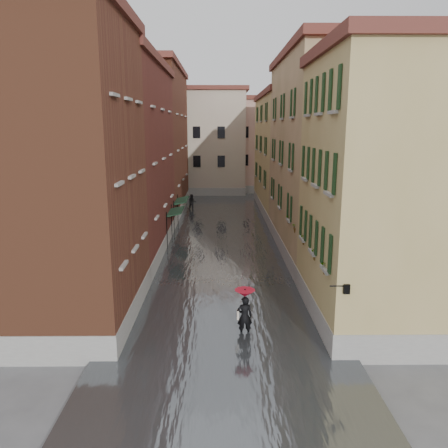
{
  "coord_description": "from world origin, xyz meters",
  "views": [
    {
      "loc": [
        -0.17,
        -20.69,
        8.66
      ],
      "look_at": [
        0.07,
        4.67,
        3.0
      ],
      "focal_mm": 35.0,
      "sensor_mm": 36.0,
      "label": 1
    }
  ],
  "objects": [
    {
      "name": "pedestrian_far",
      "position": [
        -3.1,
        24.58,
        0.88
      ],
      "size": [
        0.96,
        0.82,
        1.75
      ],
      "primitive_type": "imported",
      "rotation": [
        0.0,
        0.0,
        0.2
      ],
      "color": "black",
      "rests_on": "ground"
    },
    {
      "name": "building_left_mid",
      "position": [
        -7.0,
        9.0,
        6.25
      ],
      "size": [
        6.0,
        14.0,
        12.5
      ],
      "primitive_type": "cube",
      "color": "#59231C",
      "rests_on": "ground"
    },
    {
      "name": "awning_near",
      "position": [
        -3.48,
        11.09,
        2.47
      ],
      "size": [
        1.09,
        3.16,
        2.8
      ],
      "color": "black",
      "rests_on": "ground"
    },
    {
      "name": "window_planters",
      "position": [
        4.12,
        0.39,
        3.51
      ],
      "size": [
        0.59,
        10.19,
        0.84
      ],
      "color": "brown",
      "rests_on": "ground"
    },
    {
      "name": "wall_lantern",
      "position": [
        4.33,
        -6.0,
        3.01
      ],
      "size": [
        0.71,
        0.22,
        0.35
      ],
      "color": "black",
      "rests_on": "ground"
    },
    {
      "name": "building_left_far",
      "position": [
        -7.0,
        24.0,
        7.0
      ],
      "size": [
        6.0,
        16.0,
        14.0
      ],
      "primitive_type": "cube",
      "color": "brown",
      "rests_on": "ground"
    },
    {
      "name": "building_right_mid",
      "position": [
        7.0,
        9.0,
        6.5
      ],
      "size": [
        6.0,
        14.0,
        13.0
      ],
      "primitive_type": "cube",
      "color": "tan",
      "rests_on": "ground"
    },
    {
      "name": "building_right_near",
      "position": [
        7.0,
        -2.0,
        5.75
      ],
      "size": [
        6.0,
        8.0,
        11.5
      ],
      "primitive_type": "cube",
      "color": "#A39254",
      "rests_on": "ground"
    },
    {
      "name": "building_left_near",
      "position": [
        -7.0,
        -2.0,
        6.5
      ],
      "size": [
        6.0,
        8.0,
        13.0
      ],
      "primitive_type": "cube",
      "color": "brown",
      "rests_on": "ground"
    },
    {
      "name": "floodwater",
      "position": [
        0.0,
        13.0,
        0.1
      ],
      "size": [
        10.0,
        60.0,
        0.2
      ],
      "primitive_type": "cube",
      "color": "#4A4E52",
      "rests_on": "ground"
    },
    {
      "name": "building_end_cream",
      "position": [
        -3.0,
        38.0,
        6.5
      ],
      "size": [
        12.0,
        9.0,
        13.0
      ],
      "primitive_type": "cube",
      "color": "#B4AB8F",
      "rests_on": "ground"
    },
    {
      "name": "building_right_far",
      "position": [
        7.0,
        24.0,
        5.75
      ],
      "size": [
        6.0,
        16.0,
        11.5
      ],
      "primitive_type": "cube",
      "color": "#A39254",
      "rests_on": "ground"
    },
    {
      "name": "pedestrian_main",
      "position": [
        0.85,
        -3.67,
        1.2
      ],
      "size": [
        0.88,
        0.88,
        2.06
      ],
      "color": "black",
      "rests_on": "ground"
    },
    {
      "name": "building_end_pink",
      "position": [
        6.0,
        40.0,
        6.0
      ],
      "size": [
        10.0,
        9.0,
        12.0
      ],
      "primitive_type": "cube",
      "color": "tan",
      "rests_on": "ground"
    },
    {
      "name": "ground",
      "position": [
        0.0,
        0.0,
        0.0
      ],
      "size": [
        120.0,
        120.0,
        0.0
      ],
      "primitive_type": "plane",
      "color": "#545456",
      "rests_on": "ground"
    },
    {
      "name": "awning_far",
      "position": [
        -3.48,
        16.0,
        2.48
      ],
      "size": [
        1.09,
        3.41,
        2.8
      ],
      "color": "black",
      "rests_on": "ground"
    }
  ]
}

